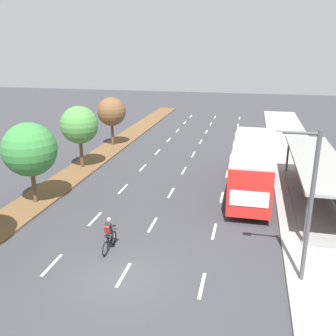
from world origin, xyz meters
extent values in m
plane|color=#38383D|center=(0.00, 0.00, 0.00)|extent=(140.00, 140.00, 0.00)
cube|color=brown|center=(-8.30, 20.00, 0.06)|extent=(2.60, 52.00, 0.12)
cube|color=#9E9E99|center=(9.25, 20.00, 0.07)|extent=(4.50, 52.00, 0.15)
cube|color=white|center=(-3.50, 0.35, 0.00)|extent=(0.14, 1.84, 0.01)
cube|color=white|center=(-3.50, 5.29, 0.00)|extent=(0.14, 1.84, 0.01)
cube|color=white|center=(-3.50, 10.22, 0.00)|extent=(0.14, 1.84, 0.01)
cube|color=white|center=(-3.50, 15.16, 0.00)|extent=(0.14, 1.84, 0.01)
cube|color=white|center=(-3.50, 20.10, 0.00)|extent=(0.14, 1.84, 0.01)
cube|color=white|center=(-3.50, 25.03, 0.00)|extent=(0.14, 1.84, 0.01)
cube|color=white|center=(-3.50, 29.97, 0.00)|extent=(0.14, 1.84, 0.01)
cube|color=white|center=(-3.50, 34.90, 0.00)|extent=(0.14, 1.84, 0.01)
cube|color=white|center=(-3.50, 39.84, 0.00)|extent=(0.14, 1.84, 0.01)
cube|color=white|center=(0.00, 0.35, 0.00)|extent=(0.14, 1.84, 0.01)
cube|color=white|center=(0.00, 5.29, 0.00)|extent=(0.14, 1.84, 0.01)
cube|color=white|center=(0.00, 10.22, 0.00)|extent=(0.14, 1.84, 0.01)
cube|color=white|center=(0.00, 15.16, 0.00)|extent=(0.14, 1.84, 0.01)
cube|color=white|center=(0.00, 20.10, 0.00)|extent=(0.14, 1.84, 0.01)
cube|color=white|center=(0.00, 25.03, 0.00)|extent=(0.14, 1.84, 0.01)
cube|color=white|center=(0.00, 29.97, 0.00)|extent=(0.14, 1.84, 0.01)
cube|color=white|center=(0.00, 34.90, 0.00)|extent=(0.14, 1.84, 0.01)
cube|color=white|center=(0.00, 39.84, 0.00)|extent=(0.14, 1.84, 0.01)
cube|color=white|center=(3.50, 0.35, 0.00)|extent=(0.14, 1.84, 0.01)
cube|color=white|center=(3.50, 5.29, 0.00)|extent=(0.14, 1.84, 0.01)
cube|color=white|center=(3.50, 10.22, 0.00)|extent=(0.14, 1.84, 0.01)
cube|color=white|center=(3.50, 15.16, 0.00)|extent=(0.14, 1.84, 0.01)
cube|color=white|center=(3.50, 20.10, 0.00)|extent=(0.14, 1.84, 0.01)
cube|color=white|center=(3.50, 25.03, 0.00)|extent=(0.14, 1.84, 0.01)
cube|color=white|center=(3.50, 29.97, 0.00)|extent=(0.14, 1.84, 0.01)
cube|color=white|center=(3.50, 34.90, 0.00)|extent=(0.14, 1.84, 0.01)
cube|color=white|center=(3.50, 39.84, 0.00)|extent=(0.14, 1.84, 0.01)
cube|color=gray|center=(9.25, 10.49, 0.20)|extent=(2.60, 12.01, 0.10)
cylinder|color=#56565B|center=(8.07, 4.74, 1.55)|extent=(0.16, 0.16, 2.60)
cylinder|color=#56565B|center=(8.07, 16.25, 1.55)|extent=(0.16, 0.16, 2.60)
cylinder|color=#56565B|center=(10.43, 16.25, 1.55)|extent=(0.16, 0.16, 2.60)
cube|color=gray|center=(10.49, 10.49, 1.55)|extent=(0.10, 11.41, 2.34)
cube|color=gray|center=(9.25, 10.49, 2.93)|extent=(2.90, 12.41, 0.16)
cube|color=red|center=(5.25, 11.95, 1.85)|extent=(2.50, 11.20, 2.80)
cube|color=#2D3D4C|center=(5.25, 11.95, 2.70)|extent=(2.54, 10.30, 0.90)
cube|color=#B7B7B7|center=(5.25, 11.95, 3.31)|extent=(2.45, 10.98, 0.12)
cube|color=#2D3D4C|center=(5.25, 17.57, 2.20)|extent=(2.25, 0.06, 1.54)
cube|color=white|center=(5.25, 6.33, 1.65)|extent=(2.12, 0.04, 0.90)
cylinder|color=black|center=(4.15, 15.42, 0.50)|extent=(0.30, 1.00, 1.00)
cylinder|color=black|center=(6.35, 15.42, 0.50)|extent=(0.30, 1.00, 1.00)
cylinder|color=black|center=(4.15, 8.48, 0.50)|extent=(0.30, 1.00, 1.00)
cylinder|color=black|center=(6.35, 8.48, 0.50)|extent=(0.30, 1.00, 1.00)
torus|color=black|center=(-1.37, 2.77, 0.36)|extent=(0.06, 0.72, 0.72)
torus|color=black|center=(-1.37, 1.67, 0.36)|extent=(0.06, 0.72, 0.72)
cylinder|color=black|center=(-1.37, 2.22, 0.64)|extent=(0.05, 0.94, 0.05)
cylinder|color=black|center=(-1.37, 2.12, 0.46)|extent=(0.05, 0.57, 0.42)
cylinder|color=black|center=(-1.37, 2.02, 0.66)|extent=(0.04, 0.04, 0.40)
cube|color=black|center=(-1.37, 2.02, 0.86)|extent=(0.12, 0.24, 0.06)
cylinder|color=black|center=(-1.37, 2.72, 0.91)|extent=(0.46, 0.04, 0.04)
cube|color=black|center=(-1.37, 2.20, 1.19)|extent=(0.30, 0.36, 0.59)
cube|color=#A82323|center=(-1.37, 2.04, 1.21)|extent=(0.26, 0.26, 0.42)
sphere|color=beige|center=(-1.37, 2.32, 1.61)|extent=(0.20, 0.20, 0.20)
cylinder|color=#23232D|center=(-1.49, 2.17, 0.79)|extent=(0.12, 0.42, 0.25)
cylinder|color=#23232D|center=(-1.49, 2.34, 0.53)|extent=(0.10, 0.17, 0.41)
cylinder|color=#23232D|center=(-1.25, 2.17, 0.79)|extent=(0.12, 0.42, 0.25)
cylinder|color=#23232D|center=(-1.25, 2.34, 0.53)|extent=(0.10, 0.17, 0.41)
cylinder|color=black|center=(-1.54, 2.42, 1.24)|extent=(0.09, 0.47, 0.28)
cylinder|color=black|center=(-1.20, 2.42, 1.24)|extent=(0.09, 0.47, 0.28)
cylinder|color=brown|center=(-8.14, 6.57, 1.23)|extent=(0.28, 0.28, 2.22)
sphere|color=#38843D|center=(-8.14, 6.57, 3.59)|extent=(3.35, 3.35, 3.35)
cylinder|color=brown|center=(-8.37, 13.95, 1.31)|extent=(0.28, 0.28, 2.39)
sphere|color=#4C8E42|center=(-8.37, 13.95, 3.65)|extent=(3.03, 3.03, 3.03)
cylinder|color=brown|center=(-8.49, 21.33, 1.29)|extent=(0.28, 0.28, 2.33)
sphere|color=brown|center=(-8.49, 21.33, 3.52)|extent=(2.83, 2.83, 2.83)
cylinder|color=#4C4C51|center=(7.60, 1.55, 3.40)|extent=(0.18, 0.18, 6.50)
cylinder|color=#4C4C51|center=(6.80, 1.55, 6.50)|extent=(1.60, 0.12, 0.12)
cube|color=silver|center=(6.00, 1.55, 6.43)|extent=(0.44, 0.24, 0.16)
camera|label=1|loc=(5.01, -12.81, 9.59)|focal=39.24mm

